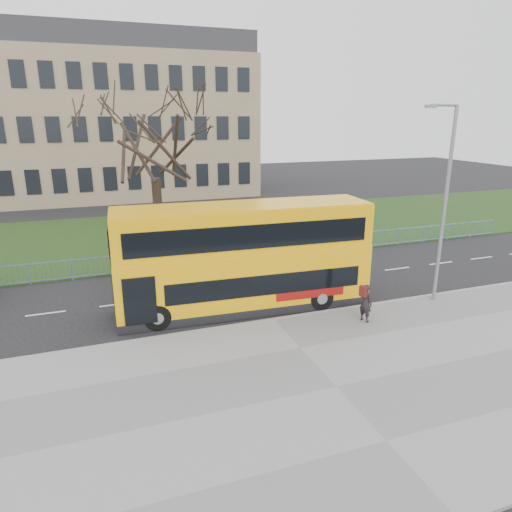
{
  "coord_description": "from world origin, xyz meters",
  "views": [
    {
      "loc": [
        -6.47,
        -17.54,
        8.17
      ],
      "look_at": [
        0.1,
        1.0,
        2.1
      ],
      "focal_mm": 32.0,
      "sensor_mm": 36.0,
      "label": 1
    }
  ],
  "objects": [
    {
      "name": "pavement",
      "position": [
        0.0,
        -6.75,
        0.06
      ],
      "size": [
        80.0,
        10.5,
        0.12
      ],
      "primitive_type": "cube",
      "color": "slate",
      "rests_on": "ground"
    },
    {
      "name": "kerb",
      "position": [
        0.0,
        -1.55,
        0.07
      ],
      "size": [
        80.0,
        0.2,
        0.14
      ],
      "primitive_type": "cube",
      "color": "gray",
      "rests_on": "ground"
    },
    {
      "name": "bare_tree",
      "position": [
        -3.0,
        10.0,
        5.51
      ],
      "size": [
        7.6,
        7.6,
        10.85
      ],
      "primitive_type": null,
      "color": "black",
      "rests_on": "grass_verge"
    },
    {
      "name": "guard_railing",
      "position": [
        0.0,
        6.6,
        0.55
      ],
      "size": [
        40.0,
        0.12,
        1.1
      ],
      "primitive_type": null,
      "color": "#668BB6",
      "rests_on": "ground"
    },
    {
      "name": "pedestrian",
      "position": [
        3.42,
        -2.95,
        0.92
      ],
      "size": [
        0.56,
        0.68,
        1.6
      ],
      "primitive_type": "imported",
      "rotation": [
        0.0,
        0.0,
        1.92
      ],
      "color": "black",
      "rests_on": "pavement"
    },
    {
      "name": "street_lamp",
      "position": [
        7.56,
        -2.01,
        4.78
      ],
      "size": [
        1.8,
        0.41,
        8.5
      ],
      "rotation": [
        0.0,
        0.0,
        0.13
      ],
      "color": "gray",
      "rests_on": "pavement"
    },
    {
      "name": "civic_building",
      "position": [
        -5.0,
        35.0,
        7.0
      ],
      "size": [
        30.0,
        15.0,
        14.0
      ],
      "primitive_type": "cube",
      "color": "#877456",
      "rests_on": "ground"
    },
    {
      "name": "grass_verge",
      "position": [
        0.0,
        14.3,
        0.04
      ],
      "size": [
        80.0,
        15.4,
        0.08
      ],
      "primitive_type": "cube",
      "color": "#1C3413",
      "rests_on": "ground"
    },
    {
      "name": "yellow_bus",
      "position": [
        -0.7,
        0.26,
        2.44
      ],
      "size": [
        10.99,
        3.14,
        4.56
      ],
      "rotation": [
        0.0,
        0.0,
        -0.05
      ],
      "color": "#FFB10A",
      "rests_on": "ground"
    },
    {
      "name": "ground",
      "position": [
        0.0,
        0.0,
        0.0
      ],
      "size": [
        120.0,
        120.0,
        0.0
      ],
      "primitive_type": "plane",
      "color": "black",
      "rests_on": "ground"
    }
  ]
}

